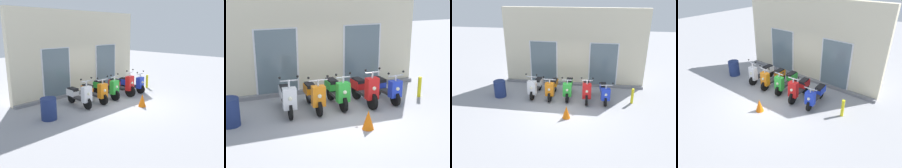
# 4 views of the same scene
# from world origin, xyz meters

# --- Properties ---
(ground_plane) EXTENTS (40.00, 40.00, 0.00)m
(ground_plane) POSITION_xyz_m (0.00, 0.00, 0.00)
(ground_plane) COLOR #939399
(storefront_facade) EXTENTS (7.27, 0.50, 3.95)m
(storefront_facade) POSITION_xyz_m (-0.00, 2.69, 1.90)
(storefront_facade) COLOR beige
(storefront_facade) RESTS_ON ground_plane
(scooter_white) EXTENTS (0.56, 1.61, 1.27)m
(scooter_white) POSITION_xyz_m (-1.60, 0.90, 0.48)
(scooter_white) COLOR black
(scooter_white) RESTS_ON ground_plane
(scooter_orange) EXTENTS (0.63, 1.64, 1.21)m
(scooter_orange) POSITION_xyz_m (-0.79, 0.87, 0.47)
(scooter_orange) COLOR black
(scooter_orange) RESTS_ON ground_plane
(scooter_green) EXTENTS (0.51, 1.58, 1.20)m
(scooter_green) POSITION_xyz_m (-0.02, 0.91, 0.48)
(scooter_green) COLOR black
(scooter_green) RESTS_ON ground_plane
(scooter_red) EXTENTS (0.55, 1.59, 1.30)m
(scooter_red) POSITION_xyz_m (0.84, 0.72, 0.50)
(scooter_red) COLOR black
(scooter_red) RESTS_ON ground_plane
(scooter_blue) EXTENTS (0.62, 1.54, 1.11)m
(scooter_blue) POSITION_xyz_m (1.64, 0.79, 0.44)
(scooter_blue) COLOR black
(scooter_blue) RESTS_ON ground_plane
(curb_bollard) EXTENTS (0.12, 0.12, 0.70)m
(curb_bollard) POSITION_xyz_m (2.88, 0.73, 0.35)
(curb_bollard) COLOR yellow
(curb_bollard) RESTS_ON ground_plane
(trash_bin) EXTENTS (0.54, 0.54, 0.78)m
(trash_bin) POSITION_xyz_m (-3.25, 0.54, 0.39)
(trash_bin) COLOR navy
(trash_bin) RESTS_ON ground_plane
(traffic_cone) EXTENTS (0.32, 0.32, 0.52)m
(traffic_cone) POSITION_xyz_m (0.15, -0.98, 0.26)
(traffic_cone) COLOR orange
(traffic_cone) RESTS_ON ground_plane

